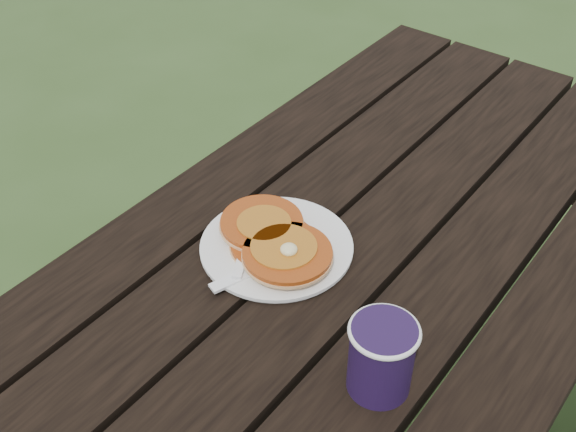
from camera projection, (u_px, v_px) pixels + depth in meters
The scene contains 5 objects.
plate at pixel (277, 247), 1.17m from camera, with size 0.24×0.24×0.01m, color white.
pancake_stack at pixel (275, 240), 1.15m from camera, with size 0.22×0.17×0.04m.
knife at pixel (262, 266), 1.12m from camera, with size 0.02×0.18×0.01m, color white.
fork at pixel (244, 254), 1.14m from camera, with size 0.03×0.16×0.01m, color white, non-canonical shape.
coffee_cup at pixel (382, 354), 0.93m from camera, with size 0.09×0.09×0.11m.
Camera 1 is at (0.43, -0.63, 1.54)m, focal length 45.00 mm.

